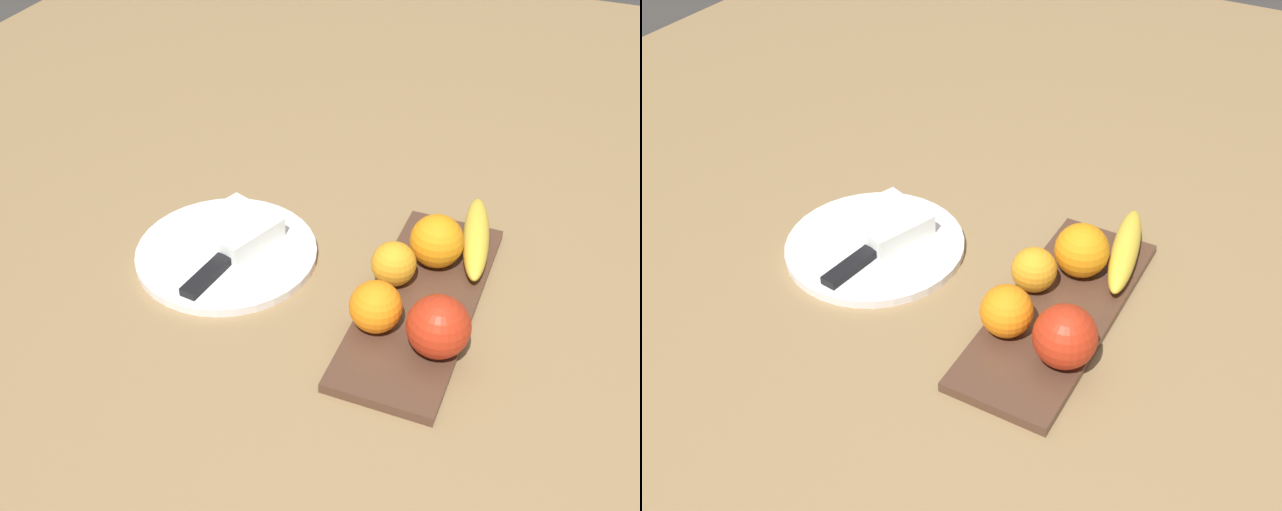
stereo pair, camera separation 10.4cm
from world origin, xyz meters
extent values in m
plane|color=olive|center=(0.00, 0.00, 0.00)|extent=(2.40, 2.40, 0.00)
cube|color=#4F3325|center=(-0.05, 0.02, 0.01)|extent=(0.38, 0.14, 0.01)
sphere|color=red|center=(-0.13, -0.02, 0.05)|extent=(0.08, 0.08, 0.08)
ellipsoid|color=gold|center=(0.09, -0.02, 0.03)|extent=(0.19, 0.07, 0.04)
sphere|color=orange|center=(0.03, 0.02, 0.05)|extent=(0.07, 0.07, 0.07)
sphere|color=orange|center=(-0.12, 0.06, 0.05)|extent=(0.07, 0.07, 0.07)
sphere|color=orange|center=(-0.03, 0.07, 0.04)|extent=(0.06, 0.06, 0.06)
cylinder|color=white|center=(-0.05, 0.31, 0.01)|extent=(0.26, 0.26, 0.01)
cube|color=white|center=(-0.01, 0.31, 0.03)|extent=(0.13, 0.13, 0.03)
cube|color=silver|center=(-0.06, 0.29, 0.01)|extent=(0.15, 0.04, 0.00)
cube|color=black|center=(-0.12, 0.30, 0.02)|extent=(0.09, 0.03, 0.01)
camera|label=1|loc=(-0.80, -0.14, 0.69)|focal=43.60mm
camera|label=2|loc=(-0.76, -0.24, 0.69)|focal=43.60mm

